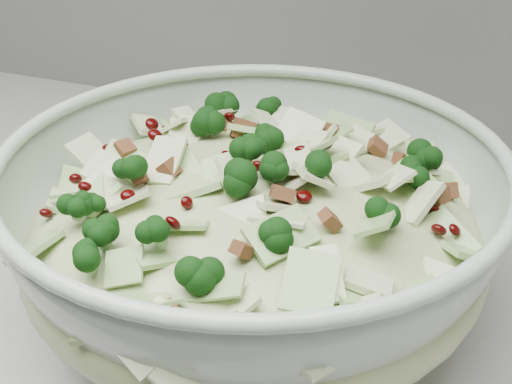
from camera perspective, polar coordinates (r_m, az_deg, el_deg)
mixing_bowl at (r=0.51m, az=-0.17°, el=-3.55°), size 0.42×0.42×0.14m
salad at (r=0.50m, az=-0.18°, el=-1.35°), size 0.45×0.45×0.14m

